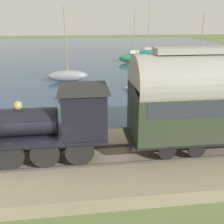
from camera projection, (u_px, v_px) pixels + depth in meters
The scene contains 12 objects.
ground_plane at pixel (43, 173), 11.39m from camera, with size 200.00×200.00×0.00m, color #607542.
harbor_water at pixel (69, 52), 51.98m from camera, with size 80.00×80.00×0.01m.
rail_embankment at pixel (43, 165), 11.46m from camera, with size 5.96×56.00×0.67m.
steam_locomotive at pixel (57, 119), 10.84m from camera, with size 2.27×5.58×3.20m.
sailboat_brown at pixel (199, 66), 33.68m from camera, with size 2.58×3.85×6.87m.
sailboat_green at pixel (134, 57), 40.08m from camera, with size 1.82×4.76×7.57m.
sailboat_gray at pixel (68, 76), 27.79m from camera, with size 1.30×4.22×7.52m.
sailboat_teal at pixel (148, 52), 47.22m from camera, with size 1.57×4.07×9.02m.
rowboat_near_shore at pixel (178, 96), 21.89m from camera, with size 2.40×1.95×0.49m.
rowboat_mid_harbor at pixel (136, 89), 24.09m from camera, with size 2.14×2.32×0.40m.
rowboat_off_pier at pixel (145, 103), 20.28m from camera, with size 2.08×1.78×0.35m.
rowboat_far_out at pixel (69, 98), 21.26m from camera, with size 2.41×2.68×0.49m.
Camera 1 is at (-10.14, -1.75, 6.33)m, focal length 42.00 mm.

